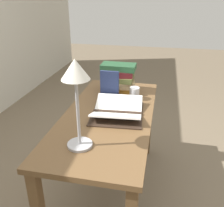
# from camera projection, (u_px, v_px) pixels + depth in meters

# --- Properties ---
(ground_plane) EXTENTS (12.00, 12.00, 0.00)m
(ground_plane) POSITION_uv_depth(u_px,v_px,m) (109.00, 192.00, 2.12)
(ground_plane) COLOR #70604C
(reading_desk) EXTENTS (1.39, 0.63, 0.75)m
(reading_desk) POSITION_uv_depth(u_px,v_px,m) (108.00, 127.00, 1.86)
(reading_desk) COLOR brown
(reading_desk) RESTS_ON ground_plane
(open_book) EXTENTS (0.46, 0.39, 0.07)m
(open_book) POSITION_uv_depth(u_px,v_px,m) (117.00, 111.00, 1.81)
(open_book) COLOR #38281E
(open_book) RESTS_ON reading_desk
(book_stack_tall) EXTENTS (0.27, 0.32, 0.25)m
(book_stack_tall) POSITION_uv_depth(u_px,v_px,m) (118.00, 78.00, 2.16)
(book_stack_tall) COLOR #BC8933
(book_stack_tall) RESTS_ON reading_desk
(book_standing_upright) EXTENTS (0.02, 0.15, 0.24)m
(book_standing_upright) POSITION_uv_depth(u_px,v_px,m) (110.00, 86.00, 1.99)
(book_standing_upright) COLOR #1E284C
(book_standing_upright) RESTS_ON reading_desk
(reading_lamp) EXTENTS (0.15, 0.15, 0.51)m
(reading_lamp) POSITION_uv_depth(u_px,v_px,m) (76.00, 81.00, 1.28)
(reading_lamp) COLOR #ADADB2
(reading_lamp) RESTS_ON reading_desk
(coffee_mug) EXTENTS (0.11, 0.08, 0.10)m
(coffee_mug) POSITION_uv_depth(u_px,v_px,m) (134.00, 93.00, 2.03)
(coffee_mug) COLOR white
(coffee_mug) RESTS_ON reading_desk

